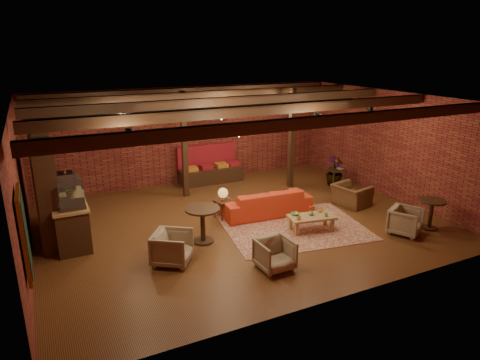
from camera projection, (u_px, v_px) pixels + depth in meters
name	position (u px, v px, depth m)	size (l,w,h in m)	color
floor	(240.00, 222.00, 11.30)	(10.00, 10.00, 0.00)	#3F240F
ceiling	(240.00, 100.00, 10.33)	(10.00, 8.00, 0.02)	black
wall_back	(188.00, 135.00, 14.25)	(10.00, 0.02, 3.20)	maroon
wall_front	(341.00, 219.00, 7.38)	(10.00, 0.02, 3.20)	maroon
wall_left	(21.00, 192.00, 8.74)	(0.02, 8.00, 3.20)	maroon
wall_right	(389.00, 145.00, 12.89)	(0.02, 8.00, 3.20)	maroon
ceiling_beams	(240.00, 105.00, 10.37)	(9.80, 6.40, 0.22)	black
ceiling_pipe	(215.00, 106.00, 11.81)	(0.12, 0.12, 9.60)	black
post_left	(184.00, 145.00, 12.80)	(0.16, 0.16, 3.20)	black
post_right	(292.00, 139.00, 13.70)	(0.16, 0.16, 3.20)	black
service_counter	(68.00, 206.00, 10.21)	(0.80, 2.50, 1.60)	black
plant_counter	(69.00, 186.00, 10.30)	(0.35, 0.39, 0.30)	#337F33
shelving_hutch	(47.00, 191.00, 10.01)	(0.52, 2.00, 2.40)	black
chalkboard_menu	(25.00, 234.00, 6.79)	(0.08, 0.96, 1.46)	black
banquette	(210.00, 168.00, 14.44)	(2.10, 0.70, 1.00)	maroon
service_sign	(215.00, 115.00, 13.50)	(0.86, 0.06, 0.30)	orange
ceiling_spotlights	(240.00, 114.00, 10.44)	(6.40, 4.40, 0.28)	black
rug	(295.00, 227.00, 10.95)	(3.47, 2.66, 0.01)	maroon
sofa	(266.00, 202.00, 11.72)	(2.45, 0.96, 0.71)	red
coffee_table	(311.00, 217.00, 10.68)	(1.23, 0.77, 0.65)	#A9864F
side_table_lamp	(223.00, 195.00, 11.38)	(0.49, 0.49, 0.85)	black
round_table_left	(203.00, 219.00, 10.00)	(0.82, 0.82, 0.85)	black
armchair_a	(172.00, 246.00, 9.07)	(0.76, 0.71, 0.78)	#BCB292
armchair_b	(275.00, 253.00, 8.84)	(0.70, 0.65, 0.72)	#BCB292
armchair_right	(352.00, 192.00, 12.35)	(0.96, 0.63, 0.84)	brown
side_table_book	(337.00, 170.00, 14.07)	(0.61, 0.61, 0.60)	black
round_table_right	(431.00, 210.00, 10.76)	(0.66, 0.66, 0.77)	black
armchair_far	(406.00, 220.00, 10.50)	(0.71, 0.67, 0.73)	#BCB292
plant_tall	(336.00, 143.00, 13.86)	(1.62, 1.62, 2.90)	#4C7F4C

